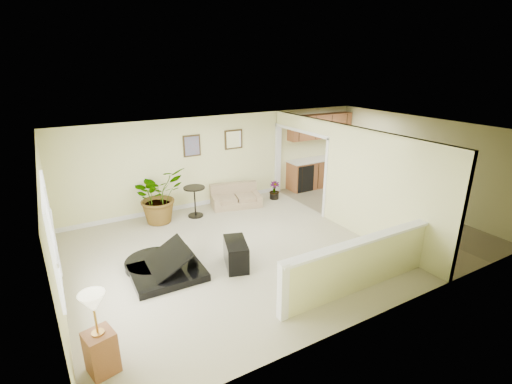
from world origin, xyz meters
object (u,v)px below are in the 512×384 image
piano_bench (236,254)px  accent_table (195,198)px  small_plant (274,191)px  lamp_stand (99,339)px  palm_plant (158,196)px  loveseat (235,195)px  piano (162,249)px

piano_bench → accent_table: (0.22, 2.80, 0.25)m
small_plant → lamp_stand: bearing=-141.2°
palm_plant → lamp_stand: size_ratio=1.32×
loveseat → accent_table: (-1.28, -0.19, 0.22)m
piano → loveseat: piano is taller
loveseat → palm_plant: (-2.18, -0.06, 0.40)m
loveseat → piano_bench: bearing=-103.1°
palm_plant → lamp_stand: 4.91m
palm_plant → lamp_stand: bearing=-114.7°
piano_bench → small_plant: piano_bench is taller
piano_bench → lamp_stand: (-2.74, -1.52, 0.24)m
piano_bench → lamp_stand: 3.14m
accent_table → small_plant: size_ratio=1.53×
small_plant → piano_bench: bearing=-133.5°
loveseat → lamp_stand: lamp_stand is taller
small_plant → lamp_stand: lamp_stand is taller
piano_bench → loveseat: (1.49, 3.00, 0.03)m
loveseat → small_plant: loveseat is taller
lamp_stand → piano: bearing=54.6°
piano → piano_bench: bearing=-17.3°
piano_bench → small_plant: bearing=46.5°
accent_table → lamp_stand: lamp_stand is taller
accent_table → palm_plant: palm_plant is taller
piano_bench → loveseat: bearing=63.5°
piano_bench → palm_plant: (-0.69, 2.94, 0.42)m
piano → piano_bench: (1.34, -0.44, -0.26)m
loveseat → accent_table: bearing=-158.0°
loveseat → accent_table: 1.31m
loveseat → lamp_stand: size_ratio=1.28×
piano → palm_plant: size_ratio=1.04×
piano_bench → small_plant: size_ratio=1.51×
piano → accent_table: (1.56, 2.36, -0.00)m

